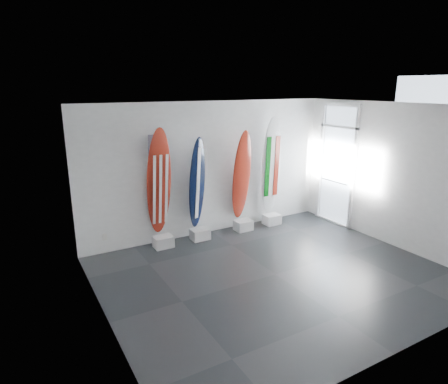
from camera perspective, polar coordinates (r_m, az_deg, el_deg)
floor at (r=7.25m, az=7.60°, el=-11.94°), size 6.00×6.00×0.00m
ceiling at (r=6.45m, az=8.56°, el=12.45°), size 6.00×6.00×0.00m
wall_back at (r=8.74m, az=-2.01°, el=3.43°), size 6.00×0.00×6.00m
wall_front at (r=5.08m, az=25.67°, el=-7.15°), size 6.00×0.00×6.00m
wall_left at (r=5.47m, az=-17.77°, el=-4.74°), size 0.00×5.00×5.00m
wall_right at (r=8.82m, az=23.68°, el=2.23°), size 0.00×5.00×5.00m
display_block_usa at (r=8.36m, az=-8.94°, el=-7.25°), size 0.40×0.30×0.24m
surfboard_usa at (r=8.05m, az=-9.57°, el=1.36°), size 0.53×0.44×2.31m
display_block_navy at (r=8.67m, az=-3.55°, el=-6.22°), size 0.40×0.30×0.24m
surfboard_navy at (r=8.41m, az=-3.98°, el=1.27°), size 0.52×0.40×2.05m
display_block_swiss at (r=9.20m, az=2.87°, el=-4.91°), size 0.40×0.30×0.24m
surfboard_swiss at (r=8.94m, az=2.63°, el=2.41°), size 0.50×0.39×2.14m
display_block_italy at (r=9.65m, az=7.06°, el=-4.02°), size 0.40×0.30×0.24m
surfboard_italy at (r=9.38m, az=6.96°, el=3.76°), size 0.54×0.20×2.40m
wall_outlet at (r=8.25m, az=-17.17°, el=-6.36°), size 0.09×0.02×0.13m
glass_door at (r=9.78m, az=16.31°, el=3.67°), size 0.12×1.16×2.85m
balcony at (r=10.97m, az=20.80°, el=-0.47°), size 2.80×2.20×1.20m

